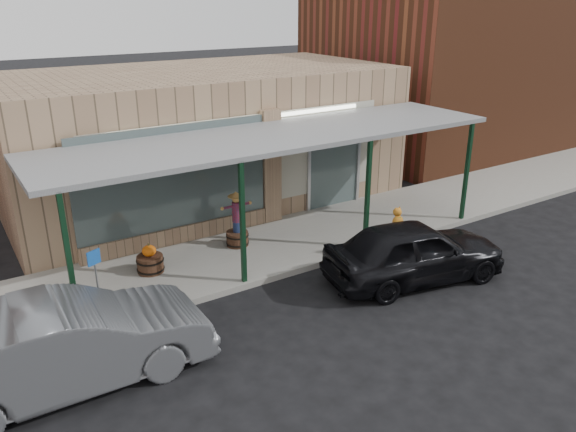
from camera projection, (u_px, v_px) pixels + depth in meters
ground at (364, 305)px, 12.23m from camera, size 120.00×120.00×0.00m
sidewalk at (278, 245)px, 15.02m from camera, size 40.00×3.20×0.15m
storefront at (202, 138)px, 17.86m from camera, size 12.00×6.25×4.20m
awning at (278, 138)px, 13.92m from camera, size 12.00×3.00×3.04m
block_buildings_near at (241, 76)px, 19.07m from camera, size 61.00×8.00×8.00m
barrel_scarecrow at (237, 227)px, 14.64m from camera, size 0.91×0.65×1.49m
barrel_pumpkin at (150, 262)px, 13.30m from camera, size 0.82×0.82×0.73m
handicap_sign at (96, 274)px, 11.19m from camera, size 0.29×0.14×1.48m
parked_sedan at (415, 251)px, 13.08m from camera, size 4.58×2.55×1.50m
car_grey at (67, 345)px, 9.45m from camera, size 4.89×1.77×1.60m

